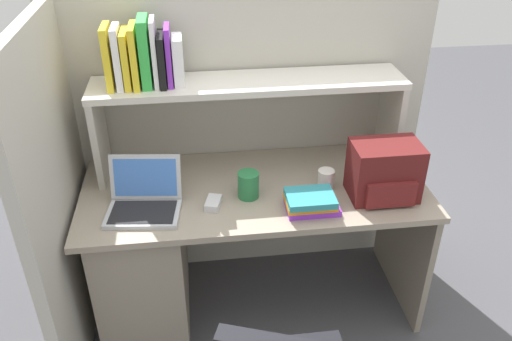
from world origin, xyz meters
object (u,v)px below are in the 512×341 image
at_px(backpack, 385,172).
at_px(computer_mouse, 213,203).
at_px(snack_canister, 248,185).
at_px(laptop, 144,199).
at_px(paper_cup, 326,179).

xyz_separation_m(backpack, computer_mouse, (-0.76, 0.01, -0.11)).
bearing_deg(snack_canister, computer_mouse, -160.67).
bearing_deg(laptop, paper_cup, 5.18).
height_order(paper_cup, snack_canister, snack_canister).
bearing_deg(backpack, laptop, 178.58).
xyz_separation_m(laptop, backpack, (1.06, -0.03, 0.07)).
distance_m(laptop, paper_cup, 0.83).
bearing_deg(snack_canister, backpack, -6.54).
bearing_deg(snack_canister, laptop, -174.71).
distance_m(computer_mouse, snack_canister, 0.18).
bearing_deg(paper_cup, laptop, -174.82).
bearing_deg(laptop, computer_mouse, -2.81).
xyz_separation_m(backpack, paper_cup, (-0.24, 0.10, -0.08)).
height_order(laptop, computer_mouse, laptop).
xyz_separation_m(laptop, snack_canister, (0.46, 0.04, 0.01)).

